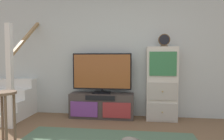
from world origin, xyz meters
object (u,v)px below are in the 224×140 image
Objects in this scene: media_console at (102,106)px; side_cabinet at (161,84)px; television at (102,72)px; desk_clock at (164,40)px; bar_stool_near at (4,106)px.

media_console is 1.27m from side_cabinet.
television is at bearing 90.00° from media_console.
desk_clock is (1.22, -0.03, 0.62)m from television.
side_cabinet is 5.81× the size of desk_clock.
television is 0.84× the size of side_cabinet.
television is at bearing 179.34° from side_cabinet.
television reaches higher than bar_stool_near.
television is 1.37m from desk_clock.
side_cabinet is 0.84m from desk_clock.
desk_clock is at bearing -22.51° from side_cabinet.
side_cabinet is at bearing 0.49° from media_console.
desk_clock is at bearing -0.23° from media_console.
bar_stool_near is at bearing -147.98° from side_cabinet.
media_console is 1.08× the size of television.
media_console is at bearing -179.51° from side_cabinet.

